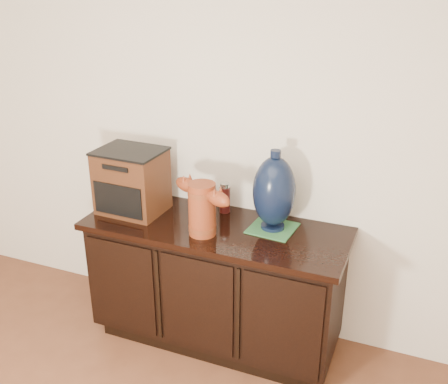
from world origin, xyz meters
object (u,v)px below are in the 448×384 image
at_px(tv_radio, 132,181).
at_px(spray_can, 225,198).
at_px(sideboard, 216,283).
at_px(terracotta_vessel, 202,206).
at_px(lamp_base, 274,192).

relative_size(tv_radio, spray_can, 2.10).
xyz_separation_m(sideboard, spray_can, (-0.02, 0.19, 0.46)).
relative_size(sideboard, tv_radio, 3.88).
height_order(terracotta_vessel, lamp_base, lamp_base).
xyz_separation_m(sideboard, lamp_base, (0.30, 0.09, 0.58)).
bearing_deg(terracotta_vessel, sideboard, 100.82).
relative_size(sideboard, terracotta_vessel, 3.69).
height_order(terracotta_vessel, tv_radio, tv_radio).
height_order(tv_radio, lamp_base, lamp_base).
bearing_deg(spray_can, tv_radio, -159.96).
relative_size(sideboard, lamp_base, 3.31).
height_order(sideboard, tv_radio, tv_radio).
bearing_deg(sideboard, spray_can, 95.93).
distance_m(sideboard, spray_can, 0.49).
height_order(lamp_base, spray_can, lamp_base).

